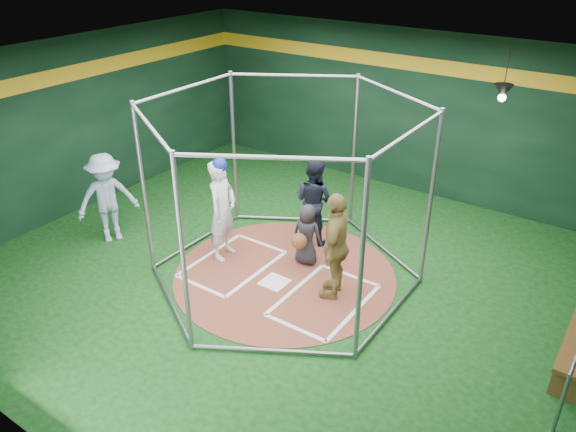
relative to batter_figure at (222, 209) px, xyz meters
The scene contains 13 objects.
room_shell 1.49m from the batter_figure, ahead, with size 10.10×9.10×3.53m.
clay_disc 1.57m from the batter_figure, ahead, with size 3.80×3.80×0.01m, color brown.
home_plate 1.58m from the batter_figure, ahead, with size 0.43×0.43×0.01m, color white.
batter_box_left 1.00m from the batter_figure, 26.34° to the right, with size 1.17×1.77×0.01m.
batter_box_right 2.40m from the batter_figure, ahead, with size 1.17×1.77×0.01m.
batting_cage 1.37m from the batter_figure, ahead, with size 4.05×4.67×3.00m.
pendant_lamp_near 5.37m from the batter_figure, 46.95° to the left, with size 0.34×0.34×0.90m.
batter_figure is the anchor object (origin of this frame).
visitor_leopard 2.23m from the batter_figure, ahead, with size 1.05×0.44×1.79m, color tan.
catcher_figure 1.53m from the batter_figure, 25.24° to the left, with size 0.59×0.60×1.11m.
umpire 1.74m from the batter_figure, 55.29° to the left, with size 0.78×0.61×1.61m, color black.
bystander_blue 2.28m from the batter_figure, 160.84° to the right, with size 1.12×0.64×1.73m, color #91A3C0.
steel_railing 5.83m from the batter_figure, ahead, with size 0.05×1.05×0.90m.
Camera 1 is at (4.64, -6.61, 5.37)m, focal length 35.00 mm.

